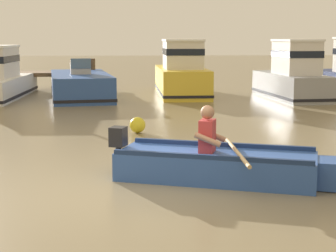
# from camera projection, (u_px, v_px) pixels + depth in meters

# --- Properties ---
(ground_plane) EXTENTS (120.00, 120.00, 0.00)m
(ground_plane) POSITION_uv_depth(u_px,v_px,m) (139.00, 193.00, 7.99)
(ground_plane) COLOR #7A6B4C
(rowboat_with_person) EXTENTS (3.63, 2.30, 1.19)m
(rowboat_with_person) POSITION_uv_depth(u_px,v_px,m) (221.00, 165.00, 8.67)
(rowboat_with_person) COLOR #2D519E
(rowboat_with_person) RESTS_ON ground
(moored_boat_blue) EXTENTS (2.87, 5.73, 1.48)m
(moored_boat_blue) POSITION_uv_depth(u_px,v_px,m) (80.00, 86.00, 20.57)
(moored_boat_blue) COLOR #2D519E
(moored_boat_blue) RESTS_ON ground
(moored_boat_yellow) EXTENTS (1.82, 5.03, 2.17)m
(moored_boat_yellow) POSITION_uv_depth(u_px,v_px,m) (182.00, 74.00, 21.24)
(moored_boat_yellow) COLOR gold
(moored_boat_yellow) RESTS_ON ground
(moored_boat_grey) EXTENTS (1.99, 4.59, 2.17)m
(moored_boat_grey) POSITION_uv_depth(u_px,v_px,m) (293.00, 77.00, 20.15)
(moored_boat_grey) COLOR gray
(moored_boat_grey) RESTS_ON ground
(mooring_buoy) EXTENTS (0.38, 0.38, 0.38)m
(mooring_buoy) POSITION_uv_depth(u_px,v_px,m) (138.00, 125.00, 12.96)
(mooring_buoy) COLOR yellow
(mooring_buoy) RESTS_ON ground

